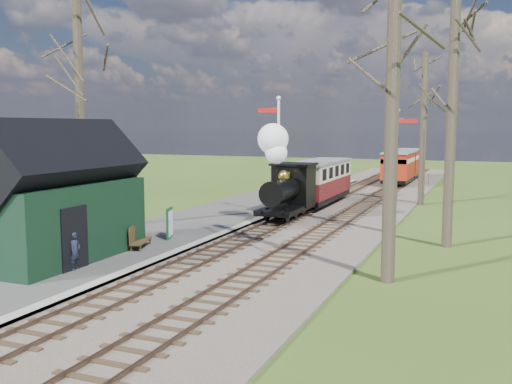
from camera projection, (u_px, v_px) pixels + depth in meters
ground at (85, 315)px, 14.28m from camera, size 140.00×140.00×0.00m
distant_hills at (419, 286)px, 74.78m from camera, size 114.40×48.00×22.02m
ballast_bed at (344, 205)px, 34.00m from camera, size 8.00×60.00×0.10m
track_near at (323, 203)px, 34.49m from camera, size 1.60×60.00×0.15m
track_far at (366, 205)px, 33.51m from camera, size 1.60×60.00×0.15m
platform at (212, 219)px, 28.45m from camera, size 5.00×44.00×0.20m
coping_strip at (254, 222)px, 27.59m from camera, size 0.40×44.00×0.21m
station_shed at (57, 199)px, 19.31m from camera, size 3.25×6.30×4.78m
semaphore_near at (277, 148)px, 28.85m from camera, size 1.22×0.24×6.22m
semaphore_far at (398, 150)px, 32.46m from camera, size 1.22×0.24×5.72m
bare_trees at (276, 113)px, 22.46m from camera, size 15.51×22.39×12.00m
fence_line at (372, 176)px, 47.19m from camera, size 12.60×0.08×1.00m
locomotive at (285, 179)px, 27.90m from camera, size 1.86×4.33×4.64m
coach at (319, 180)px, 33.54m from camera, size 2.17×7.43×2.28m
red_carriage_a at (398, 167)px, 44.73m from camera, size 2.05×5.09×2.16m
red_carriage_b at (408, 163)px, 49.79m from camera, size 2.05×5.09×2.16m
sign_board at (170, 223)px, 22.93m from camera, size 0.36×0.83×1.25m
bench at (138, 237)px, 21.22m from camera, size 0.87×1.57×0.86m
person at (75, 251)px, 17.94m from camera, size 0.34×0.47×1.21m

